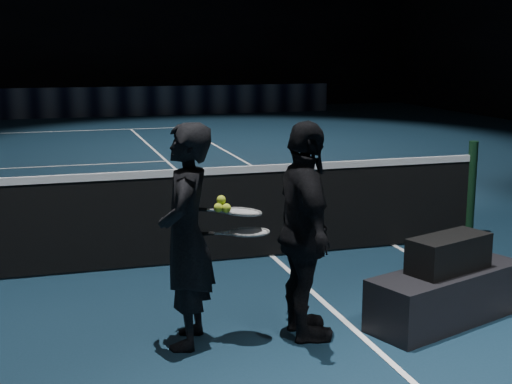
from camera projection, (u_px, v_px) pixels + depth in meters
net_post_right at (471, 191)px, 7.81m from camera, size 0.10×0.10×1.10m
player_bench at (446, 296)px, 5.53m from camera, size 1.44×0.89×0.41m
racket_bag at (449, 253)px, 5.46m from camera, size 0.74×0.51×0.27m
bag_signature at (460, 259)px, 5.32m from camera, size 0.30×0.11×0.09m
player_a at (186, 236)px, 4.99m from camera, size 0.56×0.68×1.60m
player_b at (305, 232)px, 5.11m from camera, size 0.47×0.97×1.60m
racket_lower at (250, 232)px, 5.05m from camera, size 0.71×0.32×0.03m
racket_upper at (242, 212)px, 5.05m from camera, size 0.69×0.27×0.10m
tennis_balls at (222, 206)px, 4.99m from camera, size 0.12×0.10×0.12m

